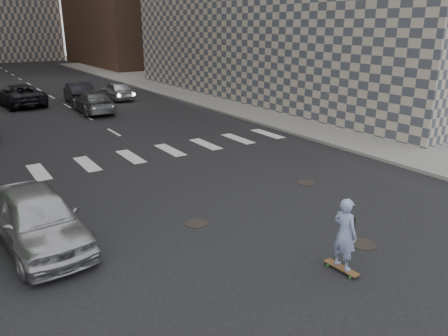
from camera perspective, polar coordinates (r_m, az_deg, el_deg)
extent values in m
plane|color=black|center=(13.58, 6.32, -7.05)|extent=(160.00, 160.00, 0.00)
cube|color=gray|center=(37.41, 4.11, 9.46)|extent=(13.00, 80.00, 0.15)
cube|color=black|center=(30.45, 6.10, 11.04)|extent=(0.30, 18.00, 4.00)
cylinder|color=black|center=(12.81, 17.78, -9.47)|extent=(0.70, 0.70, 0.02)
cylinder|color=black|center=(13.44, -3.64, -7.21)|extent=(0.70, 0.70, 0.02)
cylinder|color=black|center=(17.00, 10.67, -1.90)|extent=(0.70, 0.70, 0.02)
cube|color=brown|center=(11.38, 15.08, -12.44)|extent=(0.29, 0.98, 0.02)
cylinder|color=green|center=(11.18, 16.16, -13.51)|extent=(0.04, 0.07, 0.06)
cylinder|color=green|center=(11.30, 16.72, -13.20)|extent=(0.04, 0.07, 0.06)
cylinder|color=green|center=(11.53, 13.43, -12.20)|extent=(0.04, 0.07, 0.06)
cylinder|color=green|center=(11.65, 14.00, -11.92)|extent=(0.04, 0.07, 0.06)
imported|color=#869BC4|center=(10.95, 15.48, -8.29)|extent=(0.47, 0.69, 1.82)
cube|color=black|center=(11.02, 15.99, -6.86)|extent=(0.12, 0.31, 0.34)
imported|color=#AEAFB5|center=(12.86, -23.17, -6.06)|extent=(2.28, 4.88, 1.62)
imported|color=#575B5E|center=(31.46, -16.76, 8.26)|extent=(2.26, 5.09, 1.45)
imported|color=black|center=(36.09, -25.18, 8.62)|extent=(3.21, 5.94, 1.58)
imported|color=silver|center=(36.59, -13.87, 9.84)|extent=(1.77, 4.37, 1.49)
imported|color=black|center=(35.57, -18.43, 9.30)|extent=(2.20, 4.99, 1.59)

